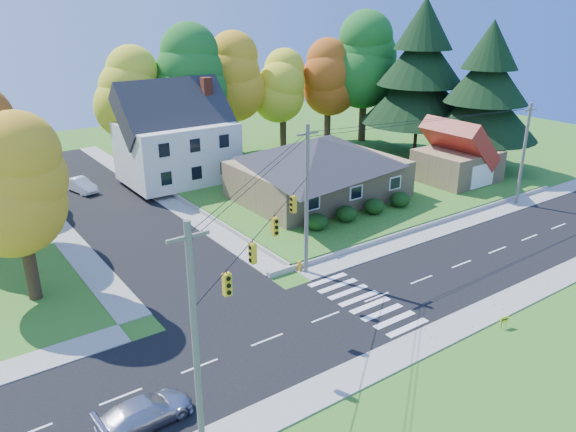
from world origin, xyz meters
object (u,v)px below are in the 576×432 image
silver_sedan (145,412)px  white_car (81,185)px  ranch_house (319,166)px  fire_hydrant (299,266)px

silver_sedan → white_car: bearing=-15.2°
ranch_house → fire_hydrant: size_ratio=18.28×
silver_sedan → fire_hydrant: 16.07m
ranch_house → white_car: (-16.70, 15.04, -2.58)m
silver_sedan → fire_hydrant: size_ratio=5.25×
ranch_house → white_car: ranch_house is taller
silver_sedan → fire_hydrant: bearing=-63.8°
ranch_house → silver_sedan: ranch_house is taller
ranch_house → white_car: 22.62m
ranch_house → white_car: bearing=138.0°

